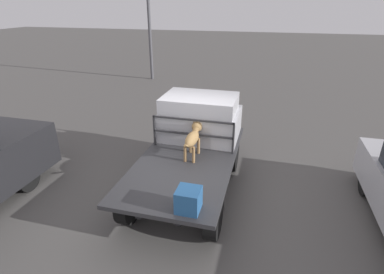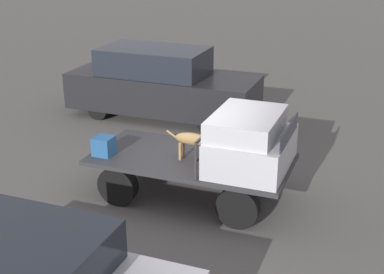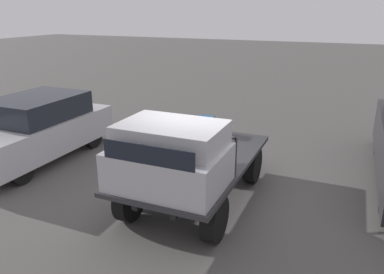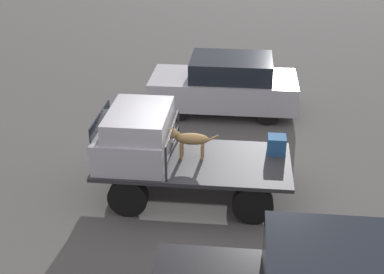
# 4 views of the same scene
# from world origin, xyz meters

# --- Properties ---
(ground_plane) EXTENTS (80.00, 80.00, 0.00)m
(ground_plane) POSITION_xyz_m (0.00, 0.00, 0.00)
(ground_plane) COLOR #514F4C
(flatbed_truck) EXTENTS (3.88, 1.94, 0.84)m
(flatbed_truck) POSITION_xyz_m (0.00, 0.00, 0.61)
(flatbed_truck) COLOR black
(flatbed_truck) RESTS_ON ground
(truck_cab) EXTENTS (1.39, 1.82, 1.03)m
(truck_cab) POSITION_xyz_m (1.17, 0.00, 1.33)
(truck_cab) COLOR #B7B7BC
(truck_cab) RESTS_ON flatbed_truck
(truck_headboard) EXTENTS (0.04, 1.82, 0.71)m
(truck_headboard) POSITION_xyz_m (0.43, 0.00, 1.32)
(truck_headboard) COLOR #2D2D30
(truck_headboard) RESTS_ON flatbed_truck
(dog) EXTENTS (1.10, 0.24, 0.68)m
(dog) POSITION_xyz_m (0.16, -0.09, 1.27)
(dog) COLOR #9E7547
(dog) RESTS_ON flatbed_truck
(cargo_crate) EXTENTS (0.37, 0.37, 0.37)m
(cargo_crate) POSITION_xyz_m (-1.65, -0.48, 1.03)
(cargo_crate) COLOR #235184
(cargo_crate) RESTS_ON flatbed_truck
(parked_sedan) EXTENTS (4.01, 1.85, 1.57)m
(parked_sedan) POSITION_xyz_m (-0.41, -4.55, 0.79)
(parked_sedan) COLOR black
(parked_sedan) RESTS_ON ground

